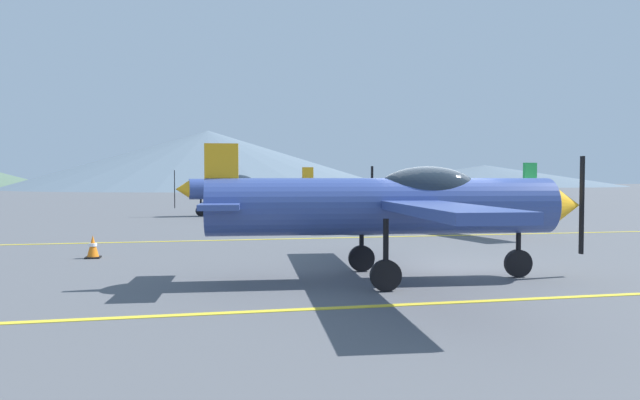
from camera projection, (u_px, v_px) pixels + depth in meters
ground_plane at (428, 271)px, 12.54m from camera, size 400.00×400.00×0.00m
apron_line_near at (501, 300)px, 9.47m from camera, size 80.00×0.16×0.01m
apron_line_far at (347, 238)px, 19.61m from camera, size 80.00×0.16×0.01m
airplane_near at (397, 204)px, 11.37m from camera, size 7.82×8.99×2.69m
airplane_mid at (461, 192)px, 22.45m from camera, size 7.86×8.98×2.69m
airplane_far at (247, 188)px, 31.65m from camera, size 7.82×8.99×2.69m
car_sedan at (423, 197)px, 38.28m from camera, size 4.65×3.49×1.62m
traffic_cone_front at (93, 247)px, 14.55m from camera, size 0.36×0.36×0.59m
hill_centerleft at (208, 159)px, 127.95m from camera, size 84.46×84.46×12.86m
hill_centerright at (484, 175)px, 171.90m from camera, size 77.56×77.56×6.20m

